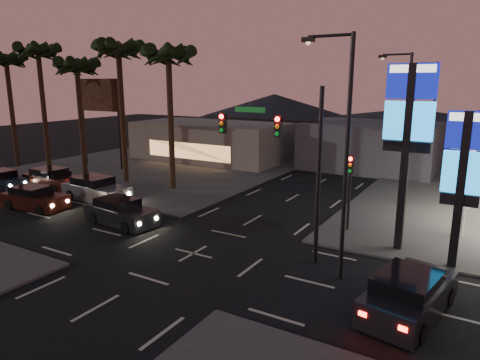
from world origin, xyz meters
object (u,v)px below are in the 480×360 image
Objects in this scene: car_lane_a_front at (121,212)px; car_lane_a_rear at (3,180)px; car_lane_b_rear at (52,179)px; pylon_sign_short at (463,166)px; car_lane_a_mid at (34,198)px; car_lane_b_front at (96,190)px; suv_station at (409,294)px; traffic_signal_mast at (283,148)px; pylon_sign_tall at (409,121)px; car_lane_b_mid at (56,181)px.

car_lane_a_front is 14.74m from car_lane_a_rear.
pylon_sign_short is at bearing -0.97° from car_lane_b_rear.
car_lane_b_rear is (3.57, 1.82, 0.09)m from car_lane_a_rear.
pylon_sign_short reaches higher than car_lane_a_mid.
car_lane_b_rear reaches higher than car_lane_a_rear.
car_lane_b_front reaches higher than suv_station.
traffic_signal_mast is 1.56× the size of suv_station.
car_lane_a_mid is (-22.12, -4.62, -5.70)m from pylon_sign_tall.
suv_station is (27.40, -5.55, 0.01)m from car_lane_b_rear.
pylon_sign_tall is at bearing 36.52° from traffic_signal_mast.
car_lane_b_front reaches higher than car_lane_a_rear.
car_lane_a_rear is at bearing -177.60° from pylon_sign_short.
car_lane_b_rear is at bearing 162.33° from car_lane_a_front.
pylon_sign_short is at bearing 78.69° from suv_station.
traffic_signal_mast is 16.25m from car_lane_b_front.
pylon_sign_tall is at bearing 15.26° from car_lane_a_front.
car_lane_b_front is (-22.70, -0.18, -3.87)m from pylon_sign_short.
car_lane_a_front is 16.45m from suv_station.
car_lane_a_front is at bearing -164.74° from pylon_sign_tall.
car_lane_a_mid is at bearing -47.21° from car_lane_b_rear.
car_lane_a_rear is (-31.98, -1.34, -4.00)m from pylon_sign_short.
car_lane_b_mid is 0.53m from car_lane_b_rear.
suv_station is (-1.01, -5.07, -3.90)m from pylon_sign_short.
traffic_signal_mast reaches higher than pylon_sign_short.
pylon_sign_tall is 16.39m from car_lane_a_front.
suv_station reaches higher than car_lane_a_rear.
pylon_sign_tall reaches higher than car_lane_b_rear.
car_lane_a_mid is at bearing -176.35° from traffic_signal_mast.
traffic_signal_mast is at bearing -143.48° from pylon_sign_tall.
car_lane_b_rear is at bearing 27.04° from car_lane_a_rear.
traffic_signal_mast is 21.85m from car_lane_b_rear.
car_lane_a_mid is 5.24m from car_lane_b_mid.
car_lane_b_front is at bearing 151.89° from car_lane_a_front.
traffic_signal_mast reaches higher than car_lane_b_front.
pylon_sign_short reaches higher than car_lane_b_front.
car_lane_b_front is (-5.37, 2.87, 0.08)m from car_lane_a_front.
car_lane_b_front is at bearing 167.29° from suv_station.
car_lane_b_rear is (-0.52, 0.01, 0.09)m from car_lane_b_mid.
car_lane_b_mid is (-25.39, -0.53, -5.74)m from pylon_sign_tall.
pylon_sign_tall reaches higher than car_lane_b_mid.
car_lane_a_rear is at bearing -175.47° from pylon_sign_tall.
car_lane_a_mid is at bearing -51.31° from car_lane_b_mid.
pylon_sign_tall is 2.04× the size of car_lane_b_mid.
traffic_signal_mast reaches higher than suv_station.
traffic_signal_mast is (-7.24, -2.51, 0.57)m from pylon_sign_short.
pylon_sign_tall is at bearing 1.15° from car_lane_b_rear.
car_lane_a_front reaches higher than car_lane_a_rear.
pylon_sign_tall is 1.87× the size of car_lane_a_front.
traffic_signal_mast is 1.81× the size of car_lane_b_mid.
car_lane_a_mid is 1.06× the size of car_lane_b_mid.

